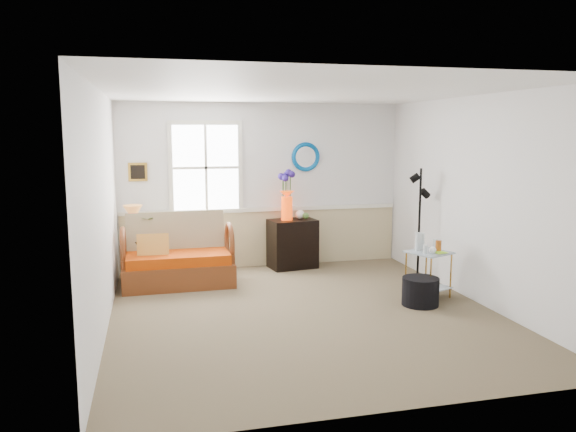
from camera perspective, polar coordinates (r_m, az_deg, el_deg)
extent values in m
cube|color=brown|center=(6.83, 1.62, -9.75)|extent=(4.50, 5.00, 0.01)
cube|color=white|center=(6.51, 1.72, 12.55)|extent=(4.50, 5.00, 0.01)
cube|color=white|center=(8.96, -2.58, 3.11)|extent=(4.50, 0.01, 2.60)
cube|color=white|center=(4.22, 10.71, -3.12)|extent=(4.50, 0.01, 2.60)
cube|color=white|center=(6.34, -18.36, 0.45)|extent=(0.01, 5.00, 2.60)
cube|color=white|center=(7.46, 18.58, 1.59)|extent=(0.01, 5.00, 2.60)
cube|color=tan|center=(9.06, -2.52, -2.26)|extent=(4.46, 0.02, 0.90)
cube|color=white|center=(8.98, -2.52, 0.68)|extent=(4.46, 0.04, 0.06)
cube|color=gold|center=(8.76, -15.02, 4.34)|extent=(0.28, 0.03, 0.28)
torus|color=#0068AC|center=(9.08, 1.79, 6.03)|extent=(0.47, 0.07, 0.47)
imported|color=#48702E|center=(8.40, -14.27, -1.44)|extent=(0.35, 0.38, 0.27)
cylinder|color=black|center=(7.24, 13.30, -7.47)|extent=(0.61, 0.61, 0.35)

